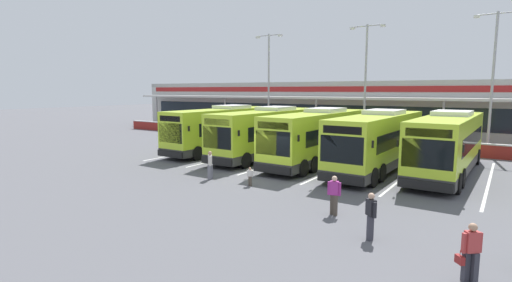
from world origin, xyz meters
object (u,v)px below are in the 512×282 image
object	(u,v)px
coach_bus_rightmost	(448,145)
pedestrian_in_dark_coat	(210,164)
pedestrian_with_handbag	(470,251)
pedestrian_near_bin	(371,214)
coach_bus_left_centre	(269,133)
coach_bus_leftmost	(225,129)
coach_bus_centre	(319,137)
lamp_post_west	(269,79)
pedestrian_approaching_bus	(334,194)
lamp_post_east	(493,74)
coach_bus_right_centre	(378,142)
lamp_post_centre	(366,77)
pedestrian_child	(250,176)

from	to	relation	value
coach_bus_rightmost	pedestrian_in_dark_coat	bearing A→B (deg)	-140.68
coach_bus_rightmost	pedestrian_with_handbag	size ratio (longest dim) A/B	7.53
pedestrian_near_bin	coach_bus_left_centre	bearing A→B (deg)	133.61
pedestrian_near_bin	coach_bus_leftmost	bearing A→B (deg)	142.20
coach_bus_leftmost	coach_bus_rightmost	distance (m)	16.72
coach_bus_centre	coach_bus_left_centre	bearing A→B (deg)	177.61
pedestrian_in_dark_coat	lamp_post_west	bearing A→B (deg)	112.78
pedestrian_approaching_bus	lamp_post_east	xyz separation A→B (m)	(4.35, 21.10, 5.42)
lamp_post_east	lamp_post_west	bearing A→B (deg)	178.96
pedestrian_approaching_bus	lamp_post_west	size ratio (longest dim) A/B	0.15
coach_bus_right_centre	lamp_post_centre	bearing A→B (deg)	112.29
coach_bus_rightmost	pedestrian_in_dark_coat	size ratio (longest dim) A/B	7.53
pedestrian_approaching_bus	lamp_post_centre	world-z (taller)	lamp_post_centre
coach_bus_centre	pedestrian_in_dark_coat	bearing A→B (deg)	-110.17
lamp_post_west	lamp_post_centre	size ratio (longest dim) A/B	1.00
pedestrian_with_handbag	lamp_post_east	world-z (taller)	lamp_post_east
coach_bus_leftmost	pedestrian_approaching_bus	distance (m)	17.65
pedestrian_in_dark_coat	lamp_post_centre	xyz separation A→B (m)	(2.52, 19.24, 5.42)
coach_bus_left_centre	coach_bus_centre	bearing A→B (deg)	-2.39
lamp_post_west	coach_bus_rightmost	bearing A→B (deg)	-28.68
coach_bus_leftmost	pedestrian_with_handbag	xyz separation A→B (m)	(19.11, -13.92, -0.93)
coach_bus_right_centre	lamp_post_centre	xyz separation A→B (m)	(-4.61, 11.24, 4.50)
coach_bus_centre	lamp_post_east	distance (m)	15.25
coach_bus_left_centre	coach_bus_centre	distance (m)	4.22
pedestrian_near_bin	coach_bus_centre	bearing A→B (deg)	121.49
pedestrian_approaching_bus	lamp_post_east	bearing A→B (deg)	78.35
pedestrian_child	lamp_post_east	bearing A→B (deg)	62.67
pedestrian_with_handbag	pedestrian_in_dark_coat	world-z (taller)	same
lamp_post_centre	pedestrian_approaching_bus	bearing A→B (deg)	-74.88
coach_bus_right_centre	pedestrian_with_handbag	size ratio (longest dim) A/B	7.53
pedestrian_with_handbag	pedestrian_approaching_bus	size ratio (longest dim) A/B	1.00
lamp_post_west	pedestrian_in_dark_coat	bearing A→B (deg)	-67.22
pedestrian_in_dark_coat	lamp_post_west	size ratio (longest dim) A/B	0.15
coach_bus_centre	lamp_post_east	xyz separation A→B (m)	(9.63, 10.94, 4.50)
coach_bus_rightmost	lamp_post_east	size ratio (longest dim) A/B	1.11
coach_bus_centre	pedestrian_near_bin	size ratio (longest dim) A/B	7.53
pedestrian_near_bin	pedestrian_child	bearing A→B (deg)	153.46
coach_bus_right_centre	lamp_post_east	world-z (taller)	lamp_post_east
coach_bus_centre	pedestrian_near_bin	distance (m)	14.00
pedestrian_with_handbag	pedestrian_child	bearing A→B (deg)	153.69
coach_bus_centre	pedestrian_approaching_bus	world-z (taller)	coach_bus_centre
coach_bus_left_centre	coach_bus_centre	xyz separation A→B (m)	(4.22, -0.18, 0.00)
coach_bus_left_centre	lamp_post_west	world-z (taller)	lamp_post_west
pedestrian_in_dark_coat	lamp_post_centre	size ratio (longest dim) A/B	0.15
coach_bus_leftmost	coach_bus_right_centre	bearing A→B (deg)	-2.94
pedestrian_child	lamp_post_east	world-z (taller)	lamp_post_east
coach_bus_right_centre	pedestrian_with_handbag	bearing A→B (deg)	-64.84
pedestrian_child	lamp_post_east	size ratio (longest dim) A/B	0.09
pedestrian_child	lamp_post_centre	size ratio (longest dim) A/B	0.09
pedestrian_with_handbag	pedestrian_child	size ratio (longest dim) A/B	1.61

